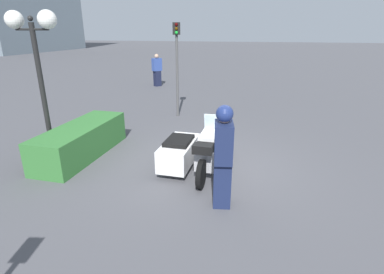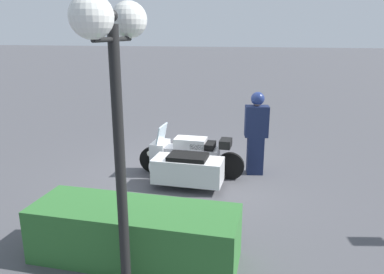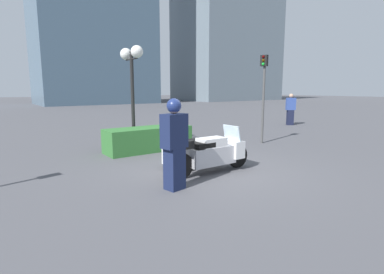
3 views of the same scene
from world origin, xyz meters
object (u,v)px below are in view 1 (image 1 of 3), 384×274
(twin_lamp_post, at_px, (34,39))
(traffic_light_near, at_px, (177,56))
(police_motorcycle, at_px, (194,149))
(officer_rider, at_px, (223,155))
(hedge_bush_curbside, at_px, (82,141))
(pedestrian_bystander, at_px, (157,70))

(twin_lamp_post, xyz_separation_m, traffic_light_near, (4.34, -2.05, -0.68))
(police_motorcycle, distance_m, officer_rider, 1.76)
(officer_rider, height_order, hedge_bush_curbside, officer_rider)
(traffic_light_near, bearing_deg, twin_lamp_post, -40.97)
(hedge_bush_curbside, bearing_deg, twin_lamp_post, 103.60)
(hedge_bush_curbside, height_order, traffic_light_near, traffic_light_near)
(traffic_light_near, bearing_deg, officer_rider, 8.68)
(traffic_light_near, relative_size, pedestrian_bystander, 1.84)
(hedge_bush_curbside, height_order, pedestrian_bystander, pedestrian_bystander)
(twin_lamp_post, bearing_deg, traffic_light_near, -25.30)
(police_motorcycle, height_order, officer_rider, officer_rider)
(police_motorcycle, distance_m, hedge_bush_curbside, 2.95)
(officer_rider, distance_m, twin_lamp_post, 5.09)
(hedge_bush_curbside, bearing_deg, police_motorcycle, -89.63)
(officer_rider, relative_size, hedge_bush_curbside, 0.65)
(hedge_bush_curbside, xyz_separation_m, pedestrian_bystander, (10.00, 1.69, 0.50))
(hedge_bush_curbside, bearing_deg, officer_rider, -110.34)
(police_motorcycle, height_order, pedestrian_bystander, pedestrian_bystander)
(police_motorcycle, relative_size, pedestrian_bystander, 1.35)
(traffic_light_near, bearing_deg, pedestrian_bystander, -168.64)
(pedestrian_bystander, bearing_deg, twin_lamp_post, -46.88)
(officer_rider, distance_m, hedge_bush_curbside, 4.11)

